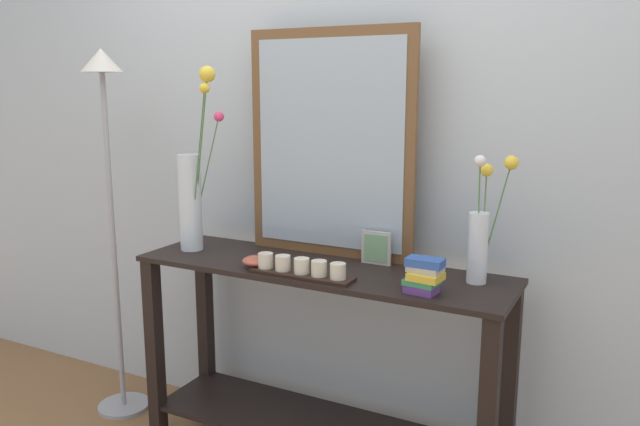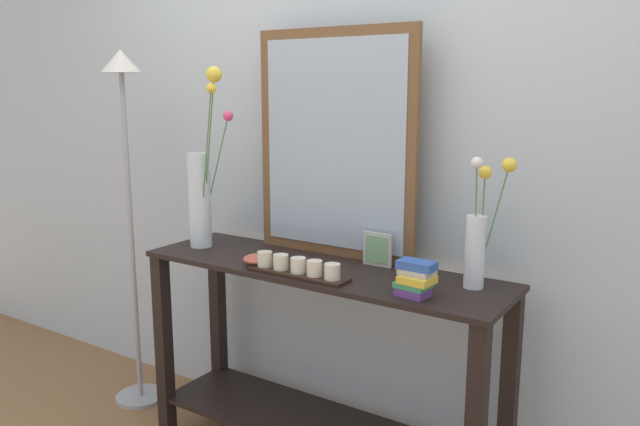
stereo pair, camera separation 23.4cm
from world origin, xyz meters
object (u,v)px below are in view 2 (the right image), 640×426
(console_table, at_px, (320,351))
(candle_tray, at_px, (297,268))
(decorative_bowl, at_px, (258,259))
(floor_lamp, at_px, (128,171))
(picture_frame_small, at_px, (377,249))
(mirror_leaning, at_px, (335,145))
(vase_right, at_px, (478,237))
(tall_vase_left, at_px, (201,189))
(book_stack, at_px, (415,278))

(console_table, relative_size, candle_tray, 3.70)
(decorative_bowl, xyz_separation_m, floor_lamp, (-0.85, 0.12, 0.26))
(console_table, relative_size, decorative_bowl, 13.10)
(candle_tray, bearing_deg, floor_lamp, 172.18)
(candle_tray, xyz_separation_m, picture_frame_small, (0.18, 0.27, 0.04))
(decorative_bowl, relative_size, floor_lamp, 0.07)
(mirror_leaning, distance_m, decorative_bowl, 0.54)
(vase_right, xyz_separation_m, decorative_bowl, (-0.78, -0.20, -0.15))
(vase_right, bearing_deg, mirror_leaning, 171.29)
(console_table, bearing_deg, picture_frame_small, 36.64)
(picture_frame_small, bearing_deg, decorative_bowl, -146.98)
(tall_vase_left, distance_m, book_stack, 1.04)
(console_table, distance_m, floor_lamp, 1.23)
(console_table, xyz_separation_m, candle_tray, (-0.00, -0.14, 0.37))
(mirror_leaning, relative_size, tall_vase_left, 1.19)
(candle_tray, height_order, picture_frame_small, picture_frame_small)
(vase_right, height_order, picture_frame_small, vase_right)
(console_table, relative_size, picture_frame_small, 11.33)
(mirror_leaning, distance_m, tall_vase_left, 0.60)
(console_table, distance_m, tall_vase_left, 0.82)
(tall_vase_left, xyz_separation_m, picture_frame_small, (0.75, 0.15, -0.18))
(book_stack, bearing_deg, mirror_leaning, 149.43)
(mirror_leaning, bearing_deg, tall_vase_left, -159.73)
(tall_vase_left, xyz_separation_m, book_stack, (1.02, -0.09, -0.19))
(book_stack, bearing_deg, decorative_bowl, -179.66)
(book_stack, xyz_separation_m, floor_lamp, (-1.50, 0.12, 0.23))
(tall_vase_left, distance_m, floor_lamp, 0.48)
(mirror_leaning, height_order, vase_right, mirror_leaning)
(mirror_leaning, xyz_separation_m, book_stack, (0.49, -0.29, -0.39))
(console_table, height_order, floor_lamp, floor_lamp)
(decorative_bowl, bearing_deg, picture_frame_small, 33.02)
(tall_vase_left, relative_size, floor_lamp, 0.44)
(floor_lamp, bearing_deg, tall_vase_left, -2.83)
(candle_tray, height_order, decorative_bowl, candle_tray)
(floor_lamp, bearing_deg, mirror_leaning, 9.68)
(console_table, relative_size, vase_right, 3.27)
(mirror_leaning, xyz_separation_m, candle_tray, (0.04, -0.32, -0.42))
(floor_lamp, bearing_deg, book_stack, -4.47)
(picture_frame_small, bearing_deg, floor_lamp, -174.19)
(decorative_bowl, height_order, book_stack, book_stack)
(candle_tray, bearing_deg, vase_right, 20.85)
(decorative_bowl, bearing_deg, console_table, 29.71)
(mirror_leaning, xyz_separation_m, decorative_bowl, (-0.16, -0.29, -0.42))
(decorative_bowl, xyz_separation_m, book_stack, (0.65, 0.00, 0.03))
(tall_vase_left, xyz_separation_m, decorative_bowl, (0.37, -0.10, -0.22))
(floor_lamp, bearing_deg, vase_right, 2.68)
(decorative_bowl, bearing_deg, floor_lamp, 171.92)
(decorative_bowl, bearing_deg, vase_right, 14.18)
(mirror_leaning, bearing_deg, floor_lamp, -170.32)
(tall_vase_left, bearing_deg, book_stack, -5.23)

